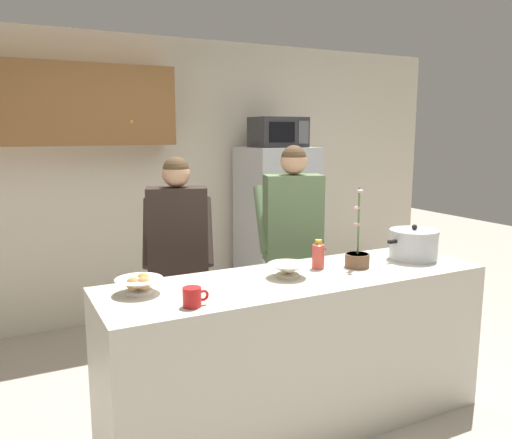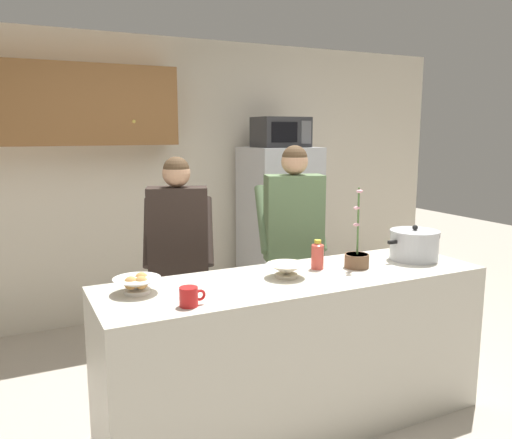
% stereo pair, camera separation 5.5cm
% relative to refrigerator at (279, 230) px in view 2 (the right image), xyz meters
% --- Properties ---
extents(ground_plane, '(14.00, 14.00, 0.00)m').
position_rel_refrigerator_xyz_m(ground_plane, '(-0.88, -1.85, -0.80)').
color(ground_plane, '#B2A899').
extents(back_wall_unit, '(6.00, 0.48, 2.60)m').
position_rel_refrigerator_xyz_m(back_wall_unit, '(-1.13, 0.40, 0.64)').
color(back_wall_unit, beige).
rests_on(back_wall_unit, ground).
extents(kitchen_island, '(2.30, 0.68, 0.92)m').
position_rel_refrigerator_xyz_m(kitchen_island, '(-0.88, -1.85, -0.34)').
color(kitchen_island, beige).
rests_on(kitchen_island, ground).
extents(refrigerator, '(0.64, 0.68, 1.60)m').
position_rel_refrigerator_xyz_m(refrigerator, '(0.00, 0.00, 0.00)').
color(refrigerator, '#B7BABF').
rests_on(refrigerator, ground).
extents(microwave, '(0.48, 0.37, 0.28)m').
position_rel_refrigerator_xyz_m(microwave, '(0.00, -0.02, 0.94)').
color(microwave, '#2D2D30').
rests_on(microwave, refrigerator).
extents(person_near_pot, '(0.57, 0.52, 1.59)m').
position_rel_refrigerator_xyz_m(person_near_pot, '(-1.34, -1.02, 0.18)').
color(person_near_pot, black).
rests_on(person_near_pot, ground).
extents(person_by_sink, '(0.58, 0.52, 1.65)m').
position_rel_refrigerator_xyz_m(person_by_sink, '(-0.48, -1.10, 0.23)').
color(person_by_sink, black).
rests_on(person_by_sink, ground).
extents(cooking_pot, '(0.43, 0.32, 0.23)m').
position_rel_refrigerator_xyz_m(cooking_pot, '(0.00, -1.84, 0.22)').
color(cooking_pot, silver).
rests_on(cooking_pot, kitchen_island).
extents(coffee_mug, '(0.13, 0.09, 0.10)m').
position_rel_refrigerator_xyz_m(coffee_mug, '(-1.61, -2.06, 0.17)').
color(coffee_mug, red).
rests_on(coffee_mug, kitchen_island).
extents(bread_bowl, '(0.25, 0.25, 0.10)m').
position_rel_refrigerator_xyz_m(bread_bowl, '(-1.79, -1.75, 0.17)').
color(bread_bowl, white).
rests_on(bread_bowl, kitchen_island).
extents(empty_bowl, '(0.23, 0.23, 0.08)m').
position_rel_refrigerator_xyz_m(empty_bowl, '(-0.95, -1.84, 0.17)').
color(empty_bowl, beige).
rests_on(empty_bowl, kitchen_island).
extents(bottle_near_edge, '(0.08, 0.08, 0.18)m').
position_rel_refrigerator_xyz_m(bottle_near_edge, '(-0.69, -1.75, 0.21)').
color(bottle_near_edge, '#D84C3F').
rests_on(bottle_near_edge, kitchen_island).
extents(potted_orchid, '(0.15, 0.15, 0.50)m').
position_rel_refrigerator_xyz_m(potted_orchid, '(-0.45, -1.84, 0.18)').
color(potted_orchid, brown).
rests_on(potted_orchid, kitchen_island).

